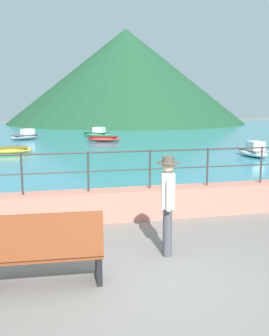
# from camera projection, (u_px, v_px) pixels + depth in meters

# --- Properties ---
(ground_plane) EXTENTS (120.00, 120.00, 0.00)m
(ground_plane) POSITION_uv_depth(u_px,v_px,m) (160.00, 282.00, 5.71)
(ground_plane) COLOR slate
(promenade_wall) EXTENTS (20.00, 0.56, 0.70)m
(promenade_wall) POSITION_uv_depth(u_px,v_px,m) (120.00, 205.00, 8.73)
(promenade_wall) COLOR tan
(promenade_wall) RESTS_ON ground
(railing) EXTENTS (18.44, 0.04, 0.90)m
(railing) POSITION_uv_depth(u_px,v_px,m) (120.00, 163.00, 8.57)
(railing) COLOR #383330
(railing) RESTS_ON promenade_wall
(lake_water) EXTENTS (64.00, 44.32, 0.06)m
(lake_water) POSITION_uv_depth(u_px,v_px,m) (68.00, 136.00, 30.54)
(lake_water) COLOR teal
(lake_water) RESTS_ON ground
(hill_main) EXTENTS (31.17, 31.17, 12.20)m
(hill_main) POSITION_uv_depth(u_px,v_px,m) (126.00, 77.00, 50.44)
(hill_main) COLOR #1E4C2D
(hill_main) RESTS_ON ground
(bench_main) EXTENTS (1.73, 0.65, 1.13)m
(bench_main) POSITION_uv_depth(u_px,v_px,m) (43.00, 250.00, 5.47)
(bench_main) COLOR brown
(bench_main) RESTS_ON ground
(person_walking) EXTENTS (0.38, 0.55, 1.75)m
(person_walking) POSITION_uv_depth(u_px,v_px,m) (168.00, 200.00, 6.61)
(person_walking) COLOR #4C4C56
(person_walking) RESTS_ON ground
(boat_0) EXTENTS (0.94, 2.31, 0.76)m
(boat_0) POSITION_uv_depth(u_px,v_px,m) (253.00, 151.00, 18.73)
(boat_0) COLOR white
(boat_0) RESTS_ON lake_water
(boat_2) EXTENTS (2.37, 2.12, 0.76)m
(boat_2) POSITION_uv_depth(u_px,v_px,m) (97.00, 133.00, 29.52)
(boat_2) COLOR #338C59
(boat_2) RESTS_ON lake_water
(boat_3) EXTENTS (2.34, 1.02, 0.36)m
(boat_3) POSITION_uv_depth(u_px,v_px,m) (9.00, 150.00, 19.58)
(boat_3) COLOR gold
(boat_3) RESTS_ON lake_water
(boat_5) EXTENTS (2.47, 1.69, 0.36)m
(boat_5) POSITION_uv_depth(u_px,v_px,m) (104.00, 139.00, 25.92)
(boat_5) COLOR red
(boat_5) RESTS_ON lake_water
(boat_6) EXTENTS (2.39, 2.08, 0.76)m
(boat_6) POSITION_uv_depth(u_px,v_px,m) (25.00, 136.00, 27.40)
(boat_6) COLOR gray
(boat_6) RESTS_ON lake_water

